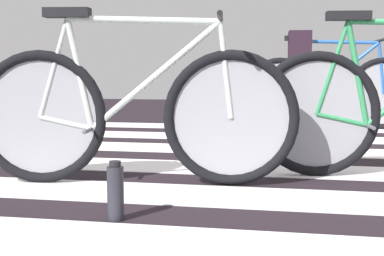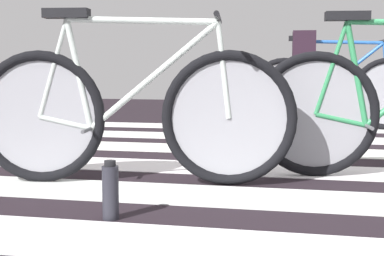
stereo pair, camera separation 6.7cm
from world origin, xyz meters
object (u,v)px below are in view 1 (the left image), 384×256
Objects in this scene: bicycle_1_of_3 at (134,113)px; water_bottle at (115,192)px; cyclist_3_of_3 at (300,66)px; traffic_cone at (33,114)px; bicycle_3_of_3 at (330,90)px.

water_bottle is (0.13, -0.69, -0.27)m from bicycle_1_of_3.
cyclist_3_of_3 is (0.87, 2.90, 0.25)m from bicycle_1_of_3.
traffic_cone is (-1.32, 1.92, 0.13)m from water_bottle.
cyclist_3_of_3 reaches higher than bicycle_1_of_3.
traffic_cone is (-1.19, 1.23, -0.13)m from bicycle_1_of_3.
bicycle_3_of_3 is 1.78× the size of cyclist_3_of_3.
bicycle_1_of_3 and bicycle_3_of_3 have the same top height.
traffic_cone is at bearing -143.40° from cyclist_3_of_3.
traffic_cone is at bearing -147.05° from bicycle_3_of_3.
water_bottle is at bearing -108.79° from bicycle_3_of_3.
traffic_cone reaches higher than water_bottle.
cyclist_3_of_3 is at bearing -180.00° from bicycle_3_of_3.
traffic_cone is (-2.06, -1.68, -0.38)m from cyclist_3_of_3.
bicycle_3_of_3 is (1.18, 2.92, 0.00)m from bicycle_1_of_3.
cyclist_3_of_3 is at bearing 65.95° from bicycle_1_of_3.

